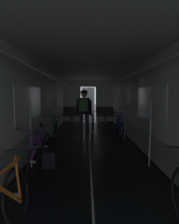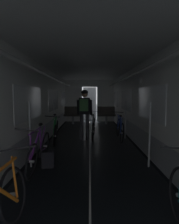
{
  "view_description": "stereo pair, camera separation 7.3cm",
  "coord_description": "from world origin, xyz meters",
  "px_view_note": "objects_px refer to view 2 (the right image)",
  "views": [
    {
      "loc": [
        -0.08,
        -1.68,
        1.53
      ],
      "look_at": [
        0.0,
        3.81,
        1.04
      ],
      "focal_mm": 29.03,
      "sensor_mm": 36.0,
      "label": 1
    },
    {
      "loc": [
        -0.01,
        -1.68,
        1.53
      ],
      "look_at": [
        0.0,
        3.81,
        1.04
      ],
      "focal_mm": 29.03,
      "sensor_mm": 36.0,
      "label": 2
    }
  ],
  "objects_px": {
    "bicycle_purple": "(39,150)",
    "backpack_on_floor": "(48,159)",
    "bicycle_blue": "(120,129)",
    "bench_seat_far_left": "(73,113)",
    "bench_seat_far_right": "(106,113)",
    "person_cyclist_aisle": "(84,109)",
    "bicycle_green": "(55,131)",
    "bicycle_silver_in_aisle": "(93,128)"
  },
  "relations": [
    {
      "from": "bench_seat_far_left",
      "to": "backpack_on_floor",
      "type": "bearing_deg",
      "value": -89.97
    },
    {
      "from": "bench_seat_far_right",
      "to": "bench_seat_far_left",
      "type": "bearing_deg",
      "value": 180.0
    },
    {
      "from": "bicycle_blue",
      "to": "backpack_on_floor",
      "type": "height_order",
      "value": "bicycle_blue"
    },
    {
      "from": "backpack_on_floor",
      "to": "bench_seat_far_right",
      "type": "bearing_deg",
      "value": 73.25
    },
    {
      "from": "bench_seat_far_left",
      "to": "person_cyclist_aisle",
      "type": "bearing_deg",
      "value": -78.54
    },
    {
      "from": "bench_seat_far_right",
      "to": "backpack_on_floor",
      "type": "relative_size",
      "value": 2.89
    },
    {
      "from": "person_cyclist_aisle",
      "to": "backpack_on_floor",
      "type": "relative_size",
      "value": 5.09
    },
    {
      "from": "bicycle_purple",
      "to": "bicycle_blue",
      "type": "bearing_deg",
      "value": 49.62
    },
    {
      "from": "bicycle_green",
      "to": "bicycle_purple",
      "type": "height_order",
      "value": "bicycle_purple"
    },
    {
      "from": "bicycle_blue",
      "to": "bicycle_green",
      "type": "bearing_deg",
      "value": -169.37
    },
    {
      "from": "bench_seat_far_left",
      "to": "bicycle_silver_in_aisle",
      "type": "bearing_deg",
      "value": -72.61
    },
    {
      "from": "bench_seat_far_right",
      "to": "backpack_on_floor",
      "type": "distance_m",
      "value": 6.25
    },
    {
      "from": "bicycle_green",
      "to": "bench_seat_far_left",
      "type": "bearing_deg",
      "value": 86.95
    },
    {
      "from": "bench_seat_far_right",
      "to": "person_cyclist_aisle",
      "type": "xyz_separation_m",
      "value": [
        -1.07,
        -3.58,
        0.5
      ]
    },
    {
      "from": "bicycle_purple",
      "to": "backpack_on_floor",
      "type": "xyz_separation_m",
      "value": [
        0.17,
        0.06,
        -0.21
      ]
    },
    {
      "from": "bicycle_silver_in_aisle",
      "to": "backpack_on_floor",
      "type": "bearing_deg",
      "value": -111.22
    },
    {
      "from": "bicycle_blue",
      "to": "backpack_on_floor",
      "type": "relative_size",
      "value": 4.98
    },
    {
      "from": "bicycle_purple",
      "to": "person_cyclist_aisle",
      "type": "relative_size",
      "value": 0.98
    },
    {
      "from": "person_cyclist_aisle",
      "to": "bench_seat_far_right",
      "type": "bearing_deg",
      "value": 73.27
    },
    {
      "from": "person_cyclist_aisle",
      "to": "bicycle_purple",
      "type": "bearing_deg",
      "value": -109.99
    },
    {
      "from": "bicycle_silver_in_aisle",
      "to": "bicycle_purple",
      "type": "bearing_deg",
      "value": -113.88
    },
    {
      "from": "bicycle_blue",
      "to": "bicycle_silver_in_aisle",
      "type": "xyz_separation_m",
      "value": [
        -0.92,
        0.23,
        0.0
      ]
    },
    {
      "from": "bench_seat_far_left",
      "to": "bicycle_purple",
      "type": "relative_size",
      "value": 0.58
    },
    {
      "from": "bench_seat_far_right",
      "to": "backpack_on_floor",
      "type": "height_order",
      "value": "bench_seat_far_right"
    },
    {
      "from": "bicycle_green",
      "to": "bicycle_blue",
      "type": "xyz_separation_m",
      "value": [
        2.17,
        0.41,
        0.0
      ]
    },
    {
      "from": "bench_seat_far_right",
      "to": "backpack_on_floor",
      "type": "xyz_separation_m",
      "value": [
        -1.8,
        -5.97,
        -0.4
      ]
    },
    {
      "from": "bicycle_green",
      "to": "bicycle_silver_in_aisle",
      "type": "relative_size",
      "value": 1.0
    },
    {
      "from": "bench_seat_far_left",
      "to": "bicycle_purple",
      "type": "bearing_deg",
      "value": -91.6
    },
    {
      "from": "bench_seat_far_right",
      "to": "bicycle_green",
      "type": "distance_m",
      "value": 4.43
    },
    {
      "from": "bicycle_purple",
      "to": "bicycle_silver_in_aisle",
      "type": "bearing_deg",
      "value": 66.12
    },
    {
      "from": "bicycle_purple",
      "to": "bicycle_silver_in_aisle",
      "type": "distance_m",
      "value": 2.98
    },
    {
      "from": "bicycle_blue",
      "to": "bench_seat_far_right",
      "type": "bearing_deg",
      "value": 92.51
    },
    {
      "from": "person_cyclist_aisle",
      "to": "backpack_on_floor",
      "type": "bearing_deg",
      "value": -106.77
    },
    {
      "from": "bench_seat_far_left",
      "to": "backpack_on_floor",
      "type": "xyz_separation_m",
      "value": [
        0.0,
        -5.97,
        -0.4
      ]
    },
    {
      "from": "bicycle_purple",
      "to": "bicycle_silver_in_aisle",
      "type": "relative_size",
      "value": 1.0
    },
    {
      "from": "bicycle_purple",
      "to": "backpack_on_floor",
      "type": "height_order",
      "value": "bicycle_purple"
    },
    {
      "from": "bench_seat_far_right",
      "to": "bicycle_blue",
      "type": "relative_size",
      "value": 0.58
    },
    {
      "from": "bicycle_blue",
      "to": "person_cyclist_aisle",
      "type": "height_order",
      "value": "person_cyclist_aisle"
    },
    {
      "from": "bicycle_green",
      "to": "bicycle_purple",
      "type": "xyz_separation_m",
      "value": [
        0.04,
        -2.09,
        -0.0
      ]
    },
    {
      "from": "bicycle_purple",
      "to": "backpack_on_floor",
      "type": "bearing_deg",
      "value": 19.23
    },
    {
      "from": "bench_seat_far_left",
      "to": "bicycle_blue",
      "type": "height_order",
      "value": "bench_seat_far_left"
    },
    {
      "from": "bench_seat_far_right",
      "to": "bicycle_silver_in_aisle",
      "type": "xyz_separation_m",
      "value": [
        -0.76,
        -3.31,
        -0.18
      ]
    }
  ]
}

